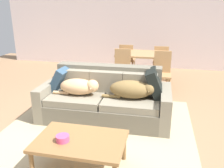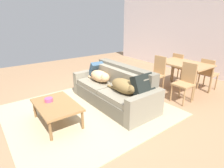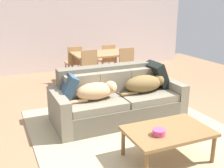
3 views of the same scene
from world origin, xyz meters
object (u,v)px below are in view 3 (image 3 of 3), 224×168
Objects in this scene: dog_on_left_cushion at (97,91)px; coffee_table at (168,133)px; dining_table at (100,56)px; dog_on_right_cushion at (145,83)px; dining_chair_near_left at (91,71)px; throw_pillow_by_left_arm at (68,88)px; couch at (117,100)px; dining_chair_near_right at (129,67)px; dining_chair_far_left at (74,61)px; dining_chair_far_right at (107,59)px; throw_pillow_by_right_arm at (157,75)px; bowl_on_coffee_table at (159,132)px.

coffee_table is (0.45, -1.28, -0.22)m from dog_on_left_cushion.
dog_on_left_cushion is at bearing -111.89° from dining_table.
dining_chair_near_left is (-0.44, 1.52, -0.08)m from dog_on_right_cushion.
throw_pillow_by_left_arm is 0.40× the size of coffee_table.
dog_on_right_cushion is (0.47, -0.12, 0.26)m from couch.
dining_chair_near_right reaches higher than throw_pillow_by_left_arm.
couch is at bearing 92.07° from dining_chair_far_left.
dining_chair_far_right reaches higher than dog_on_left_cushion.
throw_pillow_by_right_arm is (0.35, 0.19, 0.06)m from dog_on_right_cushion.
dog_on_right_cushion is at bearing -106.69° from dining_chair_near_right.
dog_on_right_cushion is (0.87, 0.03, 0.01)m from dog_on_left_cushion.
throw_pillow_by_left_arm is at bearing 114.25° from bowl_on_coffee_table.
throw_pillow_by_right_arm is (1.64, 0.03, 0.02)m from throw_pillow_by_left_arm.
throw_pillow_by_left_arm is 3.00m from dining_chair_far_right.
dog_on_right_cushion is 2.10m from dining_table.
bowl_on_coffee_table is 3.06m from dining_chair_near_right.
throw_pillow_by_right_arm reaches higher than dining_chair_far_right.
dog_on_right_cushion reaches higher than coffee_table.
couch is 2.82× the size of dog_on_left_cushion.
dining_chair_far_left is at bearing 99.85° from dog_on_right_cushion.
dog_on_left_cushion is 1.24m from throw_pillow_by_right_arm.
dining_table is (-0.01, 2.10, 0.11)m from dog_on_right_cushion.
coffee_table is 1.10× the size of dining_chair_near_left.
dog_on_left_cushion is 0.88× the size of dining_chair_far_right.
dining_chair_far_left reaches higher than dining_chair_far_right.
dining_chair_near_right reaches higher than dog_on_right_cushion.
throw_pillow_by_left_arm is at bearing 172.01° from dog_on_right_cushion.
dog_on_left_cushion is 5.04× the size of bowl_on_coffee_table.
bowl_on_coffee_table is at bearing -157.81° from coffee_table.
couch is at bearing 85.14° from bowl_on_coffee_table.
dining_chair_far_right is (-0.06, 1.15, -0.02)m from dining_chair_near_right.
dining_chair_near_left reaches higher than dining_chair_far_left.
coffee_table is at bearing 92.52° from dining_chair_far_left.
dining_chair_near_left reaches higher than dining_table.
dining_chair_near_left reaches higher than couch.
coffee_table is 3.94m from dining_chair_far_left.
dog_on_right_cushion is 1.51m from bowl_on_coffee_table.
dining_chair_near_right is (0.08, 1.31, -0.14)m from throw_pillow_by_right_arm.
dog_on_left_cushion is 0.46m from throw_pillow_by_left_arm.
dining_table reaches higher than dog_on_right_cushion.
dog_on_left_cushion is 0.82× the size of dining_chair_near_left.
dining_chair_far_right reaches higher than throw_pillow_by_left_arm.
bowl_on_coffee_table is (-0.59, -1.38, -0.15)m from dog_on_right_cushion.
dining_table is (0.58, 3.48, 0.26)m from bowl_on_coffee_table.
throw_pillow_by_right_arm is 0.53× the size of dining_chair_far_left.
bowl_on_coffee_table is at bearing -110.14° from dining_chair_near_right.
dog_on_left_cushion is at bearing -23.85° from throw_pillow_by_left_arm.
dining_chair_far_right reaches higher than bowl_on_coffee_table.
throw_pillow_by_left_arm is 0.44× the size of dining_chair_near_left.
dining_chair_far_left is (0.78, 2.47, -0.13)m from throw_pillow_by_left_arm.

